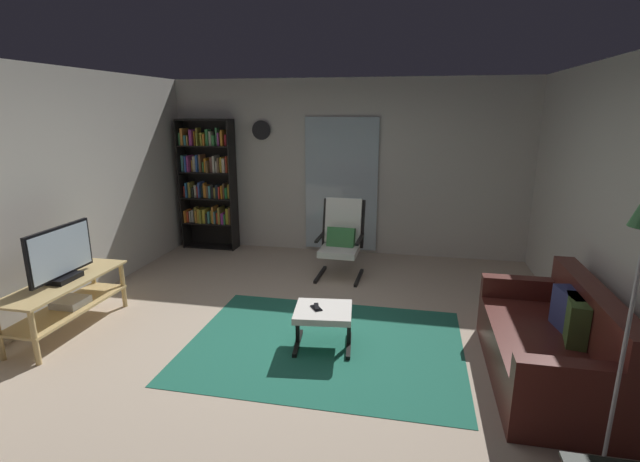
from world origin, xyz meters
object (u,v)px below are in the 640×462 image
Objects in this scene: cell_phone at (316,308)px; wall_clock at (261,130)px; lounge_armchair at (341,236)px; tv_stand at (67,297)px; bookshelf_near_tv at (208,182)px; television at (61,256)px; leather_sofa at (553,347)px; ottoman at (323,316)px; tv_remote at (317,307)px.

wall_clock is at bearing 81.55° from cell_phone.
lounge_armchair is at bearing -36.15° from wall_clock.
tv_stand is 0.67× the size of bookshelf_near_tv.
wall_clock reaches higher than lounge_armchair.
wall_clock is (1.00, 3.16, 1.07)m from television.
leather_sofa is 1.93m from ottoman.
cell_phone is (2.49, 0.18, -0.40)m from television.
cell_phone is at bearing -101.72° from tv_remote.
tv_stand is 1.33× the size of lounge_armchair.
ottoman is 3.97× the size of tv_remote.
wall_clock reaches higher than tv_remote.
lounge_armchair is at bearing -21.40° from bookshelf_near_tv.
leather_sofa is 11.81× the size of tv_remote.
cell_phone is at bearing -63.50° from wall_clock.
wall_clock is at bearing 100.89° from tv_remote.
bookshelf_near_tv is 1.97× the size of lounge_armchair.
television is 2.60m from ottoman.
wall_clock is (-1.55, 2.98, 1.54)m from ottoman.
tv_stand is 2.50m from cell_phone.
television is 0.48× the size of leather_sofa.
bookshelf_near_tv is 1.17m from wall_clock.
television is (0.00, -0.01, 0.43)m from tv_stand.
television is at bearing 168.87° from tv_remote.
lounge_armchair is 1.96m from cell_phone.
bookshelf_near_tv is 5.32m from leather_sofa.
tv_stand is at bearing -92.94° from bookshelf_near_tv.
cell_phone reaches higher than ottoman.
tv_remote is 0.02m from cell_phone.
tv_stand is 3.10m from bookshelf_near_tv.
tv_remote is (2.33, -2.82, -0.67)m from bookshelf_near_tv.
bookshelf_near_tv is 6.95× the size of wall_clock.
leather_sofa is (4.48, 0.01, -0.05)m from tv_stand.
lounge_armchair is 1.79× the size of ottoman.
ottoman is (2.55, 0.18, -0.04)m from tv_stand.
cell_phone is at bearing -174.90° from ottoman.
television is at bearing -138.42° from lounge_armchair.
leather_sofa is 4.94m from wall_clock.
tv_stand is 0.43m from television.
bookshelf_near_tv is at bearing 87.06° from tv_stand.
bookshelf_near_tv reaches higher than leather_sofa.
lounge_armchair is 2.18m from wall_clock.
leather_sofa is 1.66× the size of lounge_armchair.
tv_remote is (-1.99, 0.19, 0.09)m from leather_sofa.
lounge_armchair is (-2.07, 2.12, 0.23)m from leather_sofa.
ottoman is 4.09× the size of cell_phone.
bookshelf_near_tv reaches higher than television.
bookshelf_near_tv is 1.19× the size of leather_sofa.
ottoman is at bearing 174.80° from leather_sofa.
cell_phone is (0.00, -0.02, -0.00)m from tv_remote.
television is 1.42× the size of ottoman.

